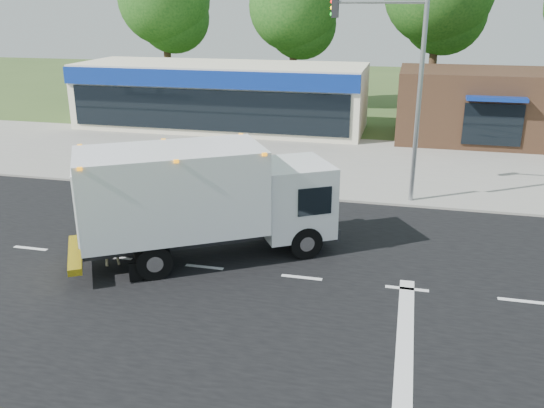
% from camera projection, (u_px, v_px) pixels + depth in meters
% --- Properties ---
extents(ground, '(120.00, 120.00, 0.00)m').
position_uv_depth(ground, '(302.00, 278.00, 16.77)').
color(ground, '#385123').
rests_on(ground, ground).
extents(road_asphalt, '(60.00, 14.00, 0.02)m').
position_uv_depth(road_asphalt, '(302.00, 278.00, 16.77)').
color(road_asphalt, black).
rests_on(road_asphalt, ground).
extents(sidewalk, '(60.00, 2.40, 0.12)m').
position_uv_depth(sidewalk, '(338.00, 191.00, 24.27)').
color(sidewalk, gray).
rests_on(sidewalk, ground).
extents(parking_apron, '(60.00, 9.00, 0.02)m').
position_uv_depth(parking_apron, '(352.00, 158.00, 29.61)').
color(parking_apron, gray).
rests_on(parking_apron, ground).
extents(lane_markings, '(55.20, 7.00, 0.01)m').
position_uv_depth(lane_markings, '(342.00, 305.00, 15.23)').
color(lane_markings, silver).
rests_on(lane_markings, road_asphalt).
extents(ems_box_truck, '(8.18, 6.27, 3.57)m').
position_uv_depth(ems_box_truck, '(201.00, 195.00, 17.49)').
color(ems_box_truck, black).
rests_on(ems_box_truck, ground).
extents(emergency_worker, '(0.83, 0.77, 2.02)m').
position_uv_depth(emergency_worker, '(110.00, 235.00, 17.30)').
color(emergency_worker, '#CBB987').
rests_on(emergency_worker, ground).
extents(retail_strip_mall, '(18.00, 6.20, 4.00)m').
position_uv_depth(retail_strip_mall, '(221.00, 96.00, 36.37)').
color(retail_strip_mall, beige).
rests_on(retail_strip_mall, ground).
extents(brown_storefront, '(10.00, 6.70, 4.00)m').
position_uv_depth(brown_storefront, '(487.00, 106.00, 32.89)').
color(brown_storefront, '#382316').
rests_on(brown_storefront, ground).
extents(traffic_signal_pole, '(3.51, 0.25, 8.00)m').
position_uv_depth(traffic_signal_pole, '(403.00, 78.00, 21.59)').
color(traffic_signal_pole, gray).
rests_on(traffic_signal_pole, ground).
extents(background_trees, '(36.77, 7.39, 12.10)m').
position_uv_depth(background_trees, '(366.00, 5.00, 40.35)').
color(background_trees, '#332114').
rests_on(background_trees, ground).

